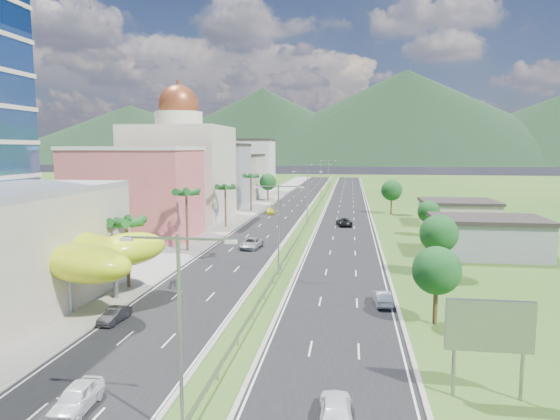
% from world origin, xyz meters
% --- Properties ---
extents(ground, '(500.00, 500.00, 0.00)m').
position_xyz_m(ground, '(0.00, 0.00, 0.00)').
color(ground, '#2D5119').
rests_on(ground, ground).
extents(road_left, '(11.00, 260.00, 0.04)m').
position_xyz_m(road_left, '(-7.50, 90.00, 0.02)').
color(road_left, black).
rests_on(road_left, ground).
extents(road_right, '(11.00, 260.00, 0.04)m').
position_xyz_m(road_right, '(7.50, 90.00, 0.02)').
color(road_right, black).
rests_on(road_right, ground).
extents(sidewalk_left, '(7.00, 260.00, 0.12)m').
position_xyz_m(sidewalk_left, '(-17.00, 90.00, 0.06)').
color(sidewalk_left, gray).
rests_on(sidewalk_left, ground).
extents(median_guardrail, '(0.10, 216.06, 0.76)m').
position_xyz_m(median_guardrail, '(0.00, 71.99, 0.62)').
color(median_guardrail, gray).
rests_on(median_guardrail, ground).
extents(streetlight_median_a, '(6.04, 0.25, 11.00)m').
position_xyz_m(streetlight_median_a, '(0.00, -25.00, 6.75)').
color(streetlight_median_a, gray).
rests_on(streetlight_median_a, ground).
extents(streetlight_median_b, '(6.04, 0.25, 11.00)m').
position_xyz_m(streetlight_median_b, '(0.00, 10.00, 6.75)').
color(streetlight_median_b, gray).
rests_on(streetlight_median_b, ground).
extents(streetlight_median_c, '(6.04, 0.25, 11.00)m').
position_xyz_m(streetlight_median_c, '(0.00, 50.00, 6.75)').
color(streetlight_median_c, gray).
rests_on(streetlight_median_c, ground).
extents(streetlight_median_d, '(6.04, 0.25, 11.00)m').
position_xyz_m(streetlight_median_d, '(0.00, 95.00, 6.75)').
color(streetlight_median_d, gray).
rests_on(streetlight_median_d, ground).
extents(streetlight_median_e, '(6.04, 0.25, 11.00)m').
position_xyz_m(streetlight_median_e, '(0.00, 140.00, 6.75)').
color(streetlight_median_e, gray).
rests_on(streetlight_median_e, ground).
extents(lime_canopy, '(18.00, 15.00, 7.40)m').
position_xyz_m(lime_canopy, '(-20.00, -4.00, 4.99)').
color(lime_canopy, '#CCE516').
rests_on(lime_canopy, ground).
extents(pink_shophouse, '(20.00, 15.00, 15.00)m').
position_xyz_m(pink_shophouse, '(-28.00, 32.00, 7.50)').
color(pink_shophouse, '#D4575C').
rests_on(pink_shophouse, ground).
extents(domed_building, '(20.00, 20.00, 28.70)m').
position_xyz_m(domed_building, '(-28.00, 55.00, 11.35)').
color(domed_building, '#C0B29F').
rests_on(domed_building, ground).
extents(midrise_grey, '(16.00, 15.00, 16.00)m').
position_xyz_m(midrise_grey, '(-27.00, 80.00, 8.00)').
color(midrise_grey, gray).
rests_on(midrise_grey, ground).
extents(midrise_beige, '(16.00, 15.00, 13.00)m').
position_xyz_m(midrise_beige, '(-27.00, 102.00, 6.50)').
color(midrise_beige, '#A69A89').
rests_on(midrise_beige, ground).
extents(midrise_white, '(16.00, 15.00, 18.00)m').
position_xyz_m(midrise_white, '(-27.00, 125.00, 9.00)').
color(midrise_white, silver).
rests_on(midrise_white, ground).
extents(billboard, '(5.20, 0.35, 6.20)m').
position_xyz_m(billboard, '(17.00, -18.00, 4.42)').
color(billboard, gray).
rests_on(billboard, ground).
extents(shed_near, '(15.00, 10.00, 5.00)m').
position_xyz_m(shed_near, '(28.00, 25.00, 2.50)').
color(shed_near, gray).
rests_on(shed_near, ground).
extents(shed_far, '(14.00, 12.00, 4.40)m').
position_xyz_m(shed_far, '(30.00, 55.00, 2.20)').
color(shed_far, '#A69A89').
rests_on(shed_far, ground).
extents(palm_tree_b, '(3.60, 3.60, 8.10)m').
position_xyz_m(palm_tree_b, '(-15.50, 2.00, 7.06)').
color(palm_tree_b, '#47301C').
rests_on(palm_tree_b, ground).
extents(palm_tree_c, '(3.60, 3.60, 9.60)m').
position_xyz_m(palm_tree_c, '(-15.50, 22.00, 8.50)').
color(palm_tree_c, '#47301C').
rests_on(palm_tree_c, ground).
extents(palm_tree_d, '(3.60, 3.60, 8.60)m').
position_xyz_m(palm_tree_d, '(-15.50, 45.00, 7.54)').
color(palm_tree_d, '#47301C').
rests_on(palm_tree_d, ground).
extents(palm_tree_e, '(3.60, 3.60, 9.40)m').
position_xyz_m(palm_tree_e, '(-15.50, 70.00, 8.31)').
color(palm_tree_e, '#47301C').
rests_on(palm_tree_e, ground).
extents(leafy_tree_lfar, '(4.90, 4.90, 8.05)m').
position_xyz_m(leafy_tree_lfar, '(-15.50, 95.00, 5.58)').
color(leafy_tree_lfar, '#47301C').
rests_on(leafy_tree_lfar, ground).
extents(leafy_tree_ra, '(4.20, 4.20, 6.90)m').
position_xyz_m(leafy_tree_ra, '(16.00, -5.00, 4.78)').
color(leafy_tree_ra, '#47301C').
rests_on(leafy_tree_ra, ground).
extents(leafy_tree_rb, '(4.55, 4.55, 7.47)m').
position_xyz_m(leafy_tree_rb, '(19.00, 12.00, 5.18)').
color(leafy_tree_rb, '#47301C').
rests_on(leafy_tree_rb, ground).
extents(leafy_tree_rc, '(3.85, 3.85, 6.33)m').
position_xyz_m(leafy_tree_rc, '(22.00, 40.00, 4.37)').
color(leafy_tree_rc, '#47301C').
rests_on(leafy_tree_rc, ground).
extents(leafy_tree_rd, '(4.90, 4.90, 8.05)m').
position_xyz_m(leafy_tree_rd, '(18.00, 70.00, 5.58)').
color(leafy_tree_rd, '#47301C').
rests_on(leafy_tree_rd, ground).
extents(mountain_ridge, '(860.00, 140.00, 90.00)m').
position_xyz_m(mountain_ridge, '(60.00, 450.00, 0.00)').
color(mountain_ridge, black).
rests_on(mountain_ridge, ground).
extents(car_white_near_left, '(2.07, 4.62, 1.54)m').
position_xyz_m(car_white_near_left, '(-7.13, -23.01, 0.81)').
color(car_white_near_left, white).
rests_on(car_white_near_left, road_left).
extents(car_dark_left, '(1.63, 3.96, 1.28)m').
position_xyz_m(car_dark_left, '(-11.92, -8.57, 0.68)').
color(car_dark_left, black).
rests_on(car_dark_left, road_left).
extents(car_silver_mid_left, '(3.17, 5.86, 1.56)m').
position_xyz_m(car_silver_mid_left, '(-6.45, 25.33, 0.82)').
color(car_silver_mid_left, '#999BA0').
rests_on(car_silver_mid_left, road_left).
extents(car_yellow_far_left, '(2.50, 4.71, 1.30)m').
position_xyz_m(car_yellow_far_left, '(-10.07, 66.13, 0.69)').
color(car_yellow_far_left, yellow).
rests_on(car_yellow_far_left, road_left).
extents(car_white_near_right, '(2.06, 4.66, 1.56)m').
position_xyz_m(car_white_near_right, '(7.91, -22.11, 0.82)').
color(car_white_near_right, white).
rests_on(car_white_near_right, road_right).
extents(car_silver_right, '(1.91, 4.37, 1.40)m').
position_xyz_m(car_silver_right, '(11.75, -0.20, 0.74)').
color(car_silver_right, '#989AA0').
rests_on(car_silver_right, road_right).
extents(car_dark_far_right, '(3.51, 5.99, 1.57)m').
position_xyz_m(car_dark_far_right, '(7.32, 49.96, 0.82)').
color(car_dark_far_right, black).
rests_on(car_dark_far_right, road_right).
extents(motorcycle, '(0.76, 1.97, 1.23)m').
position_xyz_m(motorcycle, '(-10.80, 2.92, 0.66)').
color(motorcycle, black).
rests_on(motorcycle, road_left).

